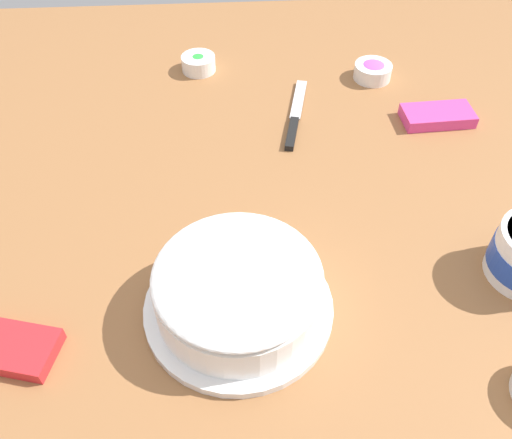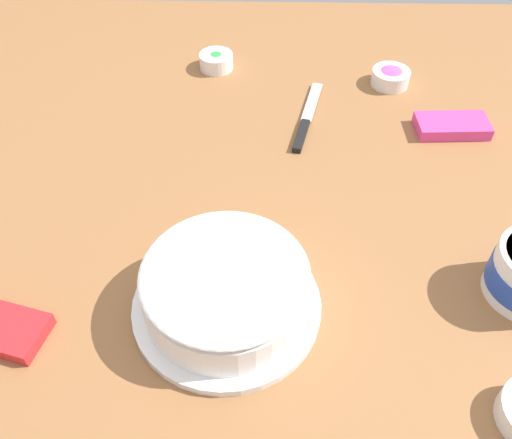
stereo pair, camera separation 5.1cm
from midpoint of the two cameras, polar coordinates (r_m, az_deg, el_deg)
The scene contains 7 objects.
ground_plane at distance 0.95m, azimuth -0.73°, elevation 2.06°, with size 1.54×1.54×0.00m, color #936038.
frosted_cake at distance 0.76m, azimuth -3.88°, elevation -7.64°, with size 0.28×0.28×0.10m.
spreading_knife at distance 1.12m, azimuth 2.79°, elevation 10.56°, with size 0.07×0.23×0.01m.
sprinkle_bowl_green at distance 1.28m, azimuth -7.32°, elevation 16.16°, with size 0.08×0.08×0.04m.
sprinkle_bowl_rainbow at distance 1.26m, azimuth 11.12°, elevation 15.23°, with size 0.08×0.08×0.04m.
candy_box_lower at distance 0.84m, azimuth -26.69°, elevation -12.06°, with size 0.14×0.07×0.02m, color red.
candy_box_upper at distance 1.17m, azimuth 17.49°, elevation 10.42°, with size 0.14×0.07×0.02m, color #E53D8E.
Camera 1 is at (-0.06, -0.67, 0.67)m, focal length 37.71 mm.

